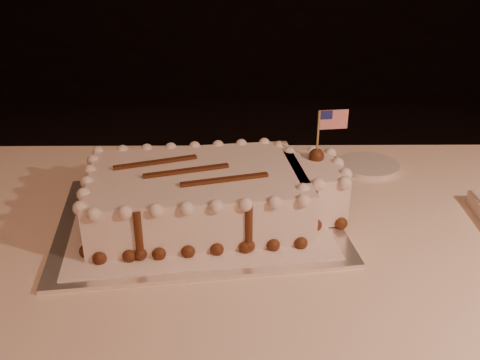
{
  "coord_description": "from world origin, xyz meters",
  "views": [
    {
      "loc": [
        -0.08,
        -0.29,
        1.27
      ],
      "look_at": [
        -0.07,
        0.61,
        0.84
      ],
      "focal_mm": 40.0,
      "sensor_mm": 36.0,
      "label": 1
    }
  ],
  "objects": [
    {
      "name": "cake_board",
      "position": [
        -0.15,
        0.61,
        0.75
      ],
      "size": [
        0.57,
        0.46,
        0.01
      ],
      "primitive_type": "cube",
      "rotation": [
        0.0,
        0.0,
        0.13
      ],
      "color": "white",
      "rests_on": "banquet_table"
    },
    {
      "name": "doily",
      "position": [
        -0.15,
        0.61,
        0.76
      ],
      "size": [
        0.51,
        0.41,
        0.0
      ],
      "primitive_type": "cube",
      "rotation": [
        0.0,
        0.0,
        0.13
      ],
      "color": "white",
      "rests_on": "cake_board"
    },
    {
      "name": "sheet_cake",
      "position": [
        -0.13,
        0.61,
        0.81
      ],
      "size": [
        0.51,
        0.33,
        0.2
      ],
      "color": "silver",
      "rests_on": "doily"
    },
    {
      "name": "side_plate",
      "position": [
        0.23,
        0.86,
        0.76
      ],
      "size": [
        0.14,
        0.14,
        0.01
      ],
      "primitive_type": "cylinder",
      "color": "silver",
      "rests_on": "banquet_table"
    }
  ]
}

